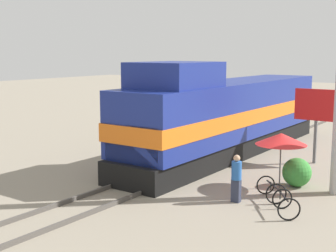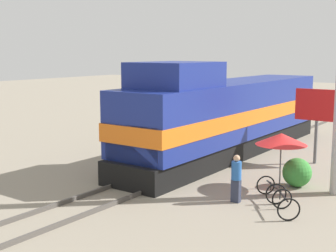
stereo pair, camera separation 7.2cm
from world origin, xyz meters
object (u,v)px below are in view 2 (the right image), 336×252
object	(u,v)px
billboard_sign	(317,109)
bicycle_spare	(282,201)
person_bystander	(236,177)
bicycle	(273,191)
locomotive	(226,116)
vendor_umbrella	(281,139)

from	to	relation	value
billboard_sign	bicycle_spare	size ratio (longest dim) A/B	1.98
billboard_sign	person_bystander	xyz separation A→B (m)	(-0.33, -7.11, -1.61)
bicycle	bicycle_spare	distance (m)	1.08
locomotive	bicycle_spare	distance (m)	8.50
vendor_umbrella	billboard_sign	bearing A→B (deg)	92.88
vendor_umbrella	bicycle	xyz separation A→B (m)	(0.44, -1.62, -1.51)
locomotive	person_bystander	world-z (taller)	locomotive
locomotive	bicycle	bearing A→B (deg)	-48.35
bicycle	vendor_umbrella	bearing A→B (deg)	-117.48
bicycle	billboard_sign	bearing A→B (deg)	-126.62
locomotive	billboard_sign	world-z (taller)	locomotive
bicycle	bicycle_spare	bearing A→B (deg)	84.45
vendor_umbrella	bicycle	size ratio (longest dim) A/B	1.24
bicycle_spare	vendor_umbrella	bearing A→B (deg)	-102.73
person_bystander	billboard_sign	bearing A→B (deg)	87.36
vendor_umbrella	person_bystander	size ratio (longest dim) A/B	1.27
bicycle	bicycle_spare	size ratio (longest dim) A/B	0.98
billboard_sign	locomotive	bearing A→B (deg)	-168.05
billboard_sign	bicycle	xyz separation A→B (m)	(0.68, -6.31, -2.14)
locomotive	vendor_umbrella	size ratio (longest dim) A/B	7.69
person_bystander	vendor_umbrella	bearing A→B (deg)	76.89
vendor_umbrella	billboard_sign	distance (m)	4.74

